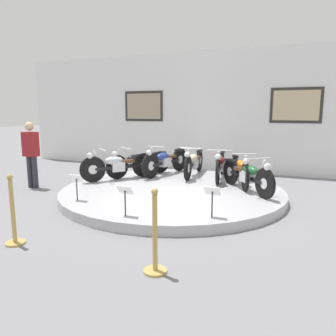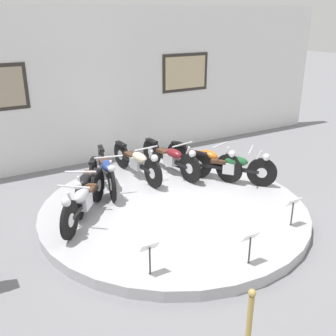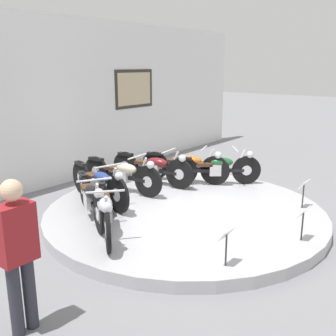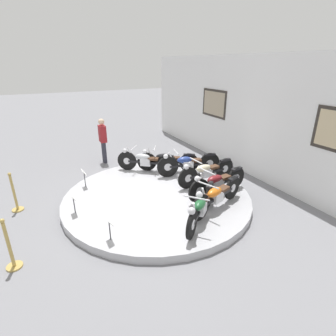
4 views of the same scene
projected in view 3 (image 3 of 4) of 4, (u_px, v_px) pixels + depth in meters
ground_plane at (185, 218)px, 7.05m from camera, size 60.00×60.00×0.00m
display_platform at (185, 213)px, 7.02m from camera, size 4.91×4.91×0.18m
back_wall at (57, 102)px, 8.71m from camera, size 14.00×0.22×3.71m
motorcycle_silver at (105, 209)px, 5.89m from camera, size 1.29×1.57×0.79m
motorcycle_black at (91, 197)px, 6.46m from camera, size 1.02×1.73×0.78m
motorcycle_blue at (99, 183)px, 7.16m from camera, size 0.61×1.97×0.81m
motorcycle_cream at (123, 173)px, 7.83m from camera, size 0.54×1.97×0.79m
motorcycle_maroon at (153, 167)px, 8.30m from camera, size 0.54×1.96×0.79m
motorcycle_orange at (186, 165)px, 8.47m from camera, size 0.77×1.87×0.79m
motorcycle_green at (217, 167)px, 8.31m from camera, size 1.32×1.52×0.78m
info_placard_front_left at (227, 239)px, 4.91m from camera, size 0.26×0.11×0.51m
info_placard_front_centre at (303, 216)px, 5.64m from camera, size 0.26×0.11×0.51m
info_placard_front_right at (304, 188)px, 6.94m from camera, size 0.26×0.11×0.51m
visitor_standing at (18, 249)px, 3.83m from camera, size 0.36×0.22×1.63m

